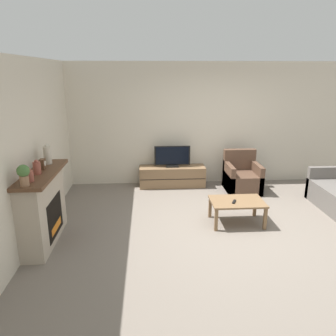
{
  "coord_description": "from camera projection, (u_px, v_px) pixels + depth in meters",
  "views": [
    {
      "loc": [
        -1.36,
        -4.86,
        2.48
      ],
      "look_at": [
        -1.01,
        0.66,
        0.85
      ],
      "focal_mm": 35.0,
      "sensor_mm": 36.0,
      "label": 1
    }
  ],
  "objects": [
    {
      "name": "fireplace",
      "position": [
        43.0,
        207.0,
        4.84
      ],
      "size": [
        0.45,
        1.42,
        1.1
      ],
      "color": "#B7A893",
      "rests_on": "ground"
    },
    {
      "name": "coffee_table",
      "position": [
        237.0,
        204.0,
        5.49
      ],
      "size": [
        0.89,
        0.6,
        0.41
      ],
      "color": "brown",
      "rests_on": "ground"
    },
    {
      "name": "ground_plane",
      "position": [
        231.0,
        227.0,
        5.44
      ],
      "size": [
        24.0,
        24.0,
        0.0
      ],
      "primitive_type": "plane",
      "color": "slate"
    },
    {
      "name": "mantel_vase_left",
      "position": [
        29.0,
        176.0,
        4.25
      ],
      "size": [
        0.11,
        0.11,
        0.18
      ],
      "color": "#994C3D",
      "rests_on": "fireplace"
    },
    {
      "name": "potted_plant",
      "position": [
        24.0,
        174.0,
        4.06
      ],
      "size": [
        0.16,
        0.16,
        0.28
      ],
      "color": "#936B4C",
      "rests_on": "fireplace"
    },
    {
      "name": "mantel_vase_centre_left",
      "position": [
        37.0,
        168.0,
        4.55
      ],
      "size": [
        0.11,
        0.11,
        0.21
      ],
      "color": "#994C3D",
      "rests_on": "fireplace"
    },
    {
      "name": "wall_back",
      "position": [
        208.0,
        124.0,
        7.35
      ],
      "size": [
        12.0,
        0.06,
        2.7
      ],
      "color": "beige",
      "rests_on": "ground"
    },
    {
      "name": "tv_stand",
      "position": [
        172.0,
        176.0,
        7.34
      ],
      "size": [
        1.46,
        0.44,
        0.45
      ],
      "color": "brown",
      "rests_on": "ground"
    },
    {
      "name": "remote",
      "position": [
        234.0,
        202.0,
        5.41
      ],
      "size": [
        0.1,
        0.15,
        0.02
      ],
      "rotation": [
        0.0,
        0.0,
        -0.44
      ],
      "color": "black",
      "rests_on": "coffee_table"
    },
    {
      "name": "armchair",
      "position": [
        242.0,
        178.0,
        7.07
      ],
      "size": [
        0.7,
        0.76,
        0.85
      ],
      "color": "brown",
      "rests_on": "ground"
    },
    {
      "name": "mantel_vase_right",
      "position": [
        47.0,
        155.0,
        5.05
      ],
      "size": [
        0.12,
        0.12,
        0.32
      ],
      "color": "beige",
      "rests_on": "fireplace"
    },
    {
      "name": "tv",
      "position": [
        172.0,
        157.0,
        7.21
      ],
      "size": [
        0.79,
        0.18,
        0.47
      ],
      "color": "black",
      "rests_on": "tv_stand"
    },
    {
      "name": "wall_left",
      "position": [
        29.0,
        151.0,
        4.86
      ],
      "size": [
        0.06,
        12.0,
        2.7
      ],
      "color": "beige",
      "rests_on": "ground"
    },
    {
      "name": "mantel_clock",
      "position": [
        42.0,
        164.0,
        4.8
      ],
      "size": [
        0.08,
        0.11,
        0.15
      ],
      "color": "brown",
      "rests_on": "fireplace"
    }
  ]
}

